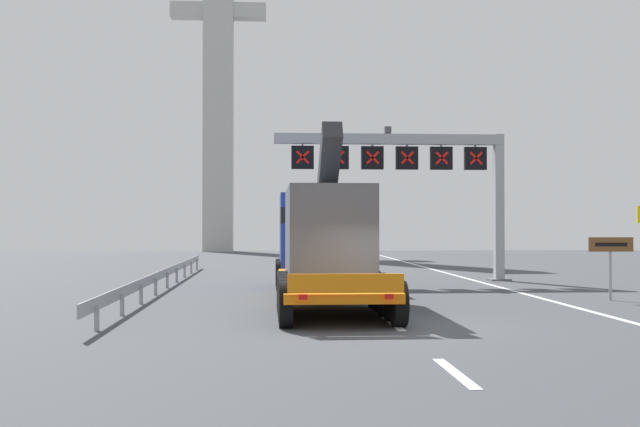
# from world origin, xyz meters

# --- Properties ---
(ground) EXTENTS (112.00, 112.00, 0.00)m
(ground) POSITION_xyz_m (0.00, 0.00, 0.00)
(ground) COLOR #424449
(lane_markings) EXTENTS (0.20, 77.86, 0.01)m
(lane_markings) POSITION_xyz_m (0.23, 31.63, 0.01)
(lane_markings) COLOR silver
(lane_markings) RESTS_ON ground
(edge_line_right) EXTENTS (0.20, 63.00, 0.01)m
(edge_line_right) POSITION_xyz_m (6.20, 12.00, 0.01)
(edge_line_right) COLOR silver
(edge_line_right) RESTS_ON ground
(overhead_lane_gantry) EXTENTS (10.38, 0.90, 6.75)m
(overhead_lane_gantry) POSITION_xyz_m (3.62, 14.84, 5.19)
(overhead_lane_gantry) COLOR #9EA0A5
(overhead_lane_gantry) RESTS_ON ground
(heavy_haul_truck_orange) EXTENTS (3.04, 14.07, 5.30)m
(heavy_haul_truck_orange) POSITION_xyz_m (-1.09, 7.15, 1.99)
(heavy_haul_truck_orange) COLOR orange
(heavy_haul_truck_orange) RESTS_ON ground
(tourist_info_sign_brown) EXTENTS (1.47, 0.15, 2.04)m
(tourist_info_sign_brown) POSITION_xyz_m (8.20, 5.70, 1.55)
(tourist_info_sign_brown) COLOR #9EA0A5
(tourist_info_sign_brown) RESTS_ON ground
(guardrail_left) EXTENTS (0.13, 27.28, 0.76)m
(guardrail_left) POSITION_xyz_m (-6.81, 11.64, 0.56)
(guardrail_left) COLOR #999EA3
(guardrail_left) RESTS_ON ground
(bridge_pylon_distant) EXTENTS (9.00, 2.00, 36.76)m
(bridge_pylon_distant) POSITION_xyz_m (-7.67, 54.39, 18.77)
(bridge_pylon_distant) COLOR #B7B7B2
(bridge_pylon_distant) RESTS_ON ground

